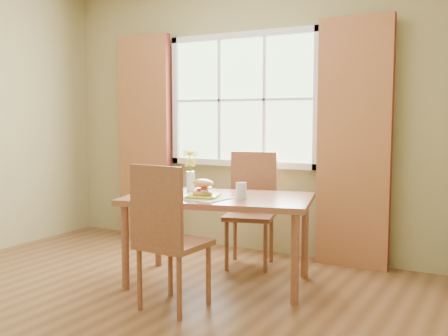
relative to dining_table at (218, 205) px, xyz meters
name	(u,v)px	position (x,y,z in m)	size (l,w,h in m)	color
room	(116,115)	(-0.35, -0.79, 0.72)	(4.24, 3.84, 2.74)	brown
window	(242,100)	(-0.35, 1.08, 0.87)	(1.62, 0.06, 1.32)	#B7E0A9
curtain_left	(144,138)	(-1.50, 0.99, 0.47)	(0.65, 0.08, 2.20)	maroon
curtain_right	(354,144)	(0.80, 0.99, 0.47)	(0.65, 0.08, 2.20)	maroon
dining_table	(218,205)	(0.00, 0.00, 0.00)	(1.61, 1.16, 0.71)	brown
chair_near	(166,232)	(0.00, -0.71, -0.08)	(0.45, 0.45, 1.02)	brown
chair_far	(252,203)	(-0.02, 0.64, -0.08)	(0.52, 0.52, 1.02)	brown
placemat	(200,197)	(-0.08, -0.15, 0.08)	(0.45, 0.33, 0.01)	beige
plate	(203,196)	(-0.06, -0.14, 0.09)	(0.24, 0.24, 0.01)	#B6CD33
croissant_sandwich	(203,188)	(-0.04, -0.17, 0.16)	(0.19, 0.12, 0.13)	#F29152
water_glass	(241,191)	(0.22, -0.04, 0.13)	(0.08, 0.08, 0.13)	silver
flower_vase	(191,167)	(-0.33, 0.10, 0.28)	(0.14, 0.14, 0.35)	silver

